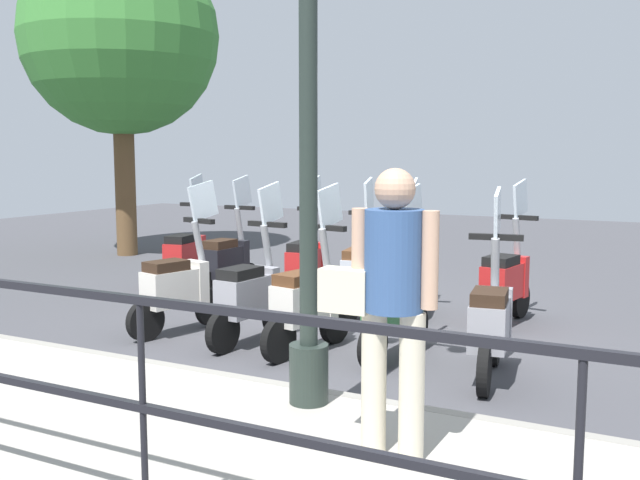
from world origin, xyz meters
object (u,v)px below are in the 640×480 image
Objects in this scene: lamp_post_near at (308,131)px; pedestrian_with_bag at (390,291)px; scooter_far_1 at (411,274)px; scooter_far_4 at (227,261)px; scooter_far_5 at (186,255)px; tree_large at (120,37)px; scooter_near_0 at (491,321)px; scooter_far_2 at (361,272)px; scooter_near_4 at (179,286)px; scooter_near_3 at (250,294)px; scooter_far_0 at (506,280)px; scooter_near_1 at (395,305)px; scooter_far_3 at (307,263)px; scooter_near_2 at (307,301)px.

pedestrian_with_bag is (-0.55, -0.79, -0.88)m from lamp_post_near.
scooter_far_1 is 1.00× the size of scooter_far_4.
scooter_far_1 and scooter_far_5 have the same top height.
tree_large reaches higher than scooter_near_0.
scooter_near_4 is at bearing 133.15° from scooter_far_2.
lamp_post_near is 2.58m from scooter_near_3.
pedestrian_with_bag reaches higher than scooter_far_0.
scooter_far_4 is (1.49, 2.81, 0.00)m from scooter_near_1.
pedestrian_with_bag is 1.03× the size of scooter_far_0.
scooter_far_1 is 0.57m from scooter_far_2.
scooter_near_1 is 1.00× the size of scooter_far_4.
scooter_near_0 and scooter_far_4 have the same top height.
tree_large reaches higher than scooter_near_1.
pedestrian_with_bag reaches higher than scooter_far_4.
scooter_far_0 is at bearing 0.73° from scooter_near_0.
lamp_post_near is at bearing -130.90° from scooter_near_3.
scooter_near_4 is (-0.17, 2.26, 0.00)m from scooter_near_1.
scooter_far_0 and scooter_far_4 have the same top height.
scooter_far_2 is 1.00× the size of scooter_far_3.
scooter_near_4 and scooter_far_3 have the same top height.
scooter_far_5 is at bearing 70.96° from scooter_near_1.
scooter_far_5 is at bearing 84.26° from scooter_far_3.
tree_large reaches higher than scooter_near_4.
scooter_far_4 is at bearing 42.86° from pedestrian_with_bag.
scooter_far_2 is 1.00× the size of scooter_far_5.
tree_large reaches higher than scooter_near_3.
scooter_near_2 is at bearing -159.37° from scooter_far_3.
pedestrian_with_bag is 1.03× the size of scooter_far_2.
scooter_far_1 is at bearing -100.97° from scooter_far_5.
scooter_near_0 and scooter_near_3 have the same top height.
tree_large is 3.60× the size of scooter_near_1.
lamp_post_near reaches higher than scooter_far_2.
scooter_near_1 and scooter_near_2 have the same top height.
tree_large reaches higher than lamp_post_near.
tree_large is 3.60× the size of scooter_near_3.
scooter_far_3 is at bearing 98.28° from scooter_far_0.
scooter_near_2 is 2.34m from scooter_far_0.
scooter_far_0 and scooter_far_2 have the same top height.
scooter_far_2 is at bearing -103.31° from scooter_far_5.
scooter_far_0 is at bearing -99.02° from scooter_far_3.
scooter_far_3 is (4.02, 2.66, -0.60)m from pedestrian_with_bag.
scooter_near_4 is at bearing 54.61° from pedestrian_with_bag.
scooter_near_3 and scooter_far_2 have the same top height.
scooter_far_5 is at bearing 78.48° from scooter_far_4.
lamp_post_near is 3.15m from scooter_near_4.
scooter_far_1 is at bearing 106.35° from scooter_far_0.
pedestrian_with_bag is 2.12m from scooter_near_0.
scooter_far_1 is at bearing -110.64° from tree_large.
tree_large is 8.27m from scooter_far_0.
pedestrian_with_bag reaches higher than scooter_near_1.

